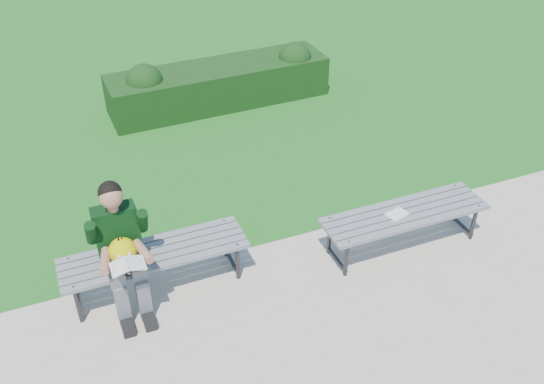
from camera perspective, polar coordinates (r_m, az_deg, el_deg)
name	(u,v)px	position (r m, az deg, el deg)	size (l,w,h in m)	color
ground	(255,248)	(6.62, -1.64, -5.28)	(80.00, 80.00, 0.00)	#2A791C
walkway	(326,368)	(5.50, 5.15, -16.18)	(30.00, 3.50, 0.02)	#A99D8E
hedge	(219,83)	(9.43, -5.01, 10.20)	(3.38, 0.94, 0.84)	#154111
bench_left	(155,256)	(5.99, -11.00, -5.93)	(1.80, 0.50, 0.46)	slate
bench_right	(405,216)	(6.53, 12.37, -2.24)	(1.80, 0.50, 0.46)	slate
seated_boy	(121,246)	(5.71, -14.04, -4.94)	(0.56, 0.76, 1.31)	gray
paper_sheet	(397,214)	(6.44, 11.69, -2.05)	(0.25, 0.21, 0.01)	white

